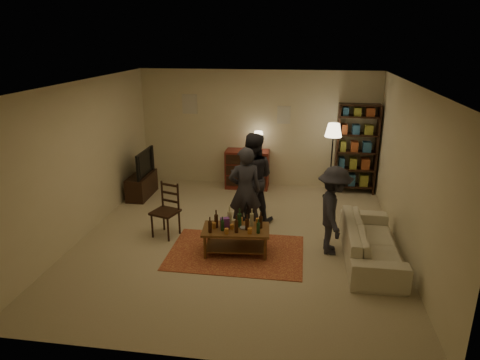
% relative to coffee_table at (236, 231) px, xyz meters
% --- Properties ---
extents(floor, '(6.00, 6.00, 0.00)m').
position_rel_coffee_table_xyz_m(floor, '(-0.04, 0.51, -0.40)').
color(floor, '#C6B793').
rests_on(floor, ground).
extents(room_shell, '(6.00, 6.00, 6.00)m').
position_rel_coffee_table_xyz_m(room_shell, '(-0.68, 3.49, 1.42)').
color(room_shell, beige).
rests_on(room_shell, ground).
extents(rug, '(2.20, 1.50, 0.01)m').
position_rel_coffee_table_xyz_m(rug, '(0.00, -0.00, -0.39)').
color(rug, maroon).
rests_on(rug, ground).
extents(coffee_table, '(1.13, 0.69, 0.78)m').
position_rel_coffee_table_xyz_m(coffee_table, '(0.00, 0.00, 0.00)').
color(coffee_table, brown).
rests_on(coffee_table, ground).
extents(dining_chair, '(0.53, 0.53, 0.98)m').
position_rel_coffee_table_xyz_m(dining_chair, '(-1.32, 0.51, 0.12)').
color(dining_chair, black).
rests_on(dining_chair, ground).
extents(tv_stand, '(0.40, 1.00, 1.06)m').
position_rel_coffee_table_xyz_m(tv_stand, '(-2.48, 2.31, -0.01)').
color(tv_stand, black).
rests_on(tv_stand, ground).
extents(dresser, '(1.00, 0.50, 1.36)m').
position_rel_coffee_table_xyz_m(dresser, '(-0.23, 3.22, 0.08)').
color(dresser, maroon).
rests_on(dresser, ground).
extents(bookshelf, '(0.90, 0.34, 2.02)m').
position_rel_coffee_table_xyz_m(bookshelf, '(2.21, 3.29, 0.64)').
color(bookshelf, black).
rests_on(bookshelf, ground).
extents(floor_lamp, '(0.36, 0.36, 1.66)m').
position_rel_coffee_table_xyz_m(floor_lamp, '(1.65, 2.85, 1.01)').
color(floor_lamp, black).
rests_on(floor_lamp, ground).
extents(sofa, '(0.81, 2.08, 0.61)m').
position_rel_coffee_table_xyz_m(sofa, '(2.16, 0.11, -0.09)').
color(sofa, beige).
rests_on(sofa, ground).
extents(person_left, '(0.67, 0.53, 1.61)m').
position_rel_coffee_table_xyz_m(person_left, '(0.04, 0.79, 0.41)').
color(person_left, '#292931').
rests_on(person_left, ground).
extents(person_right, '(0.87, 0.69, 1.74)m').
position_rel_coffee_table_xyz_m(person_right, '(0.10, 1.35, 0.47)').
color(person_right, '#25242B').
rests_on(person_right, ground).
extents(person_by_sofa, '(0.57, 0.97, 1.47)m').
position_rel_coffee_table_xyz_m(person_by_sofa, '(1.56, 0.27, 0.34)').
color(person_by_sofa, '#26262D').
rests_on(person_by_sofa, ground).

